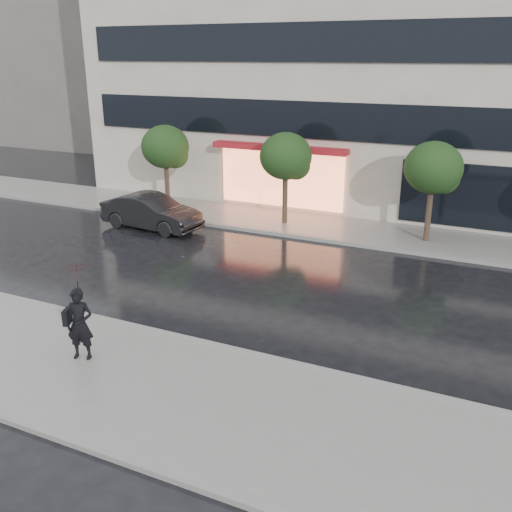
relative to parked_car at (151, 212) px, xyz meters
The scene contains 12 objects.
ground 10.63m from the parked_car, 41.88° to the right, with size 120.00×120.00×0.00m, color black.
sidewalk_near 13.02m from the parked_car, 52.61° to the right, with size 60.00×4.50×0.12m, color slate.
sidewalk_far 8.53m from the parked_car, 21.89° to the left, with size 60.00×3.50×0.12m, color slate.
curb_near 11.31m from the parked_car, 45.66° to the right, with size 60.00×0.25×0.14m, color gray.
curb_far 8.05m from the parked_car, 10.21° to the left, with size 60.00×0.25×0.14m, color gray.
office_building 15.79m from the parked_car, 54.07° to the left, with size 30.00×12.76×18.00m.
bg_building_left 28.11m from the parked_car, 136.74° to the left, with size 14.00×10.00×12.00m, color #59544F.
tree_far_west 3.82m from the parked_car, 109.52° to the left, with size 2.20×2.20×3.99m.
tree_mid_west 6.17m from the parked_car, 30.79° to the left, with size 2.20×2.20×3.99m.
tree_mid_east 11.55m from the parked_car, 15.08° to the left, with size 2.20×2.20×3.99m.
parked_car is the anchor object (origin of this frame).
pedestrian_with_umbrella 11.18m from the parked_car, 63.33° to the right, with size 1.14×1.15×2.42m.
Camera 1 is at (6.02, -12.10, 7.04)m, focal length 40.00 mm.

